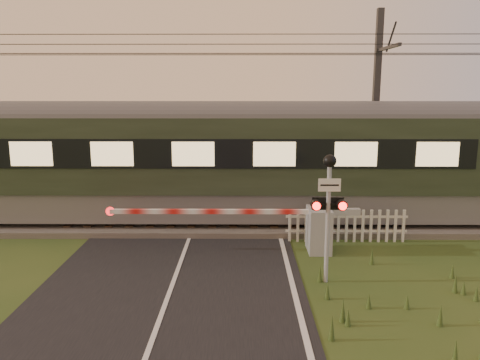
{
  "coord_description": "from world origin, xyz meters",
  "views": [
    {
      "loc": [
        1.62,
        -8.59,
        4.4
      ],
      "look_at": [
        1.54,
        3.2,
        2.12
      ],
      "focal_mm": 35.0,
      "sensor_mm": 36.0,
      "label": 1
    }
  ],
  "objects_px": {
    "crossing_signal": "(329,196)",
    "picket_fence": "(347,226)",
    "catenary_mast": "(376,108)",
    "boom_gate": "(308,227)"
  },
  "relations": [
    {
      "from": "crossing_signal",
      "to": "picket_fence",
      "type": "xyz_separation_m",
      "value": [
        1.11,
        2.93,
        -1.57
      ]
    },
    {
      "from": "catenary_mast",
      "to": "crossing_signal",
      "type": "bearing_deg",
      "value": -112.59
    },
    {
      "from": "boom_gate",
      "to": "crossing_signal",
      "type": "xyz_separation_m",
      "value": [
        0.13,
        -2.13,
        1.38
      ]
    },
    {
      "from": "crossing_signal",
      "to": "catenary_mast",
      "type": "height_order",
      "value": "catenary_mast"
    },
    {
      "from": "boom_gate",
      "to": "picket_fence",
      "type": "height_order",
      "value": "boom_gate"
    },
    {
      "from": "crossing_signal",
      "to": "catenary_mast",
      "type": "relative_size",
      "value": 0.41
    },
    {
      "from": "crossing_signal",
      "to": "catenary_mast",
      "type": "xyz_separation_m",
      "value": [
        2.93,
        7.05,
        1.7
      ]
    },
    {
      "from": "picket_fence",
      "to": "catenary_mast",
      "type": "height_order",
      "value": "catenary_mast"
    },
    {
      "from": "crossing_signal",
      "to": "picket_fence",
      "type": "bearing_deg",
      "value": 69.33
    },
    {
      "from": "boom_gate",
      "to": "catenary_mast",
      "type": "xyz_separation_m",
      "value": [
        3.06,
        4.92,
        3.08
      ]
    }
  ]
}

